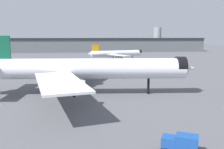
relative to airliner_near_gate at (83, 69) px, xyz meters
The scene contains 5 objects.
ground 8.51m from the airliner_near_gate, 151.74° to the right, with size 900.00×900.00×0.00m, color #56565B.
airliner_near_gate is the anchor object (origin of this frame).
airliner_far_taxiway 106.16m from the airliner_near_gate, 81.00° to the left, with size 43.24×38.59×11.97m.
terminal_building 211.28m from the airliner_near_gate, 86.11° to the left, with size 225.68×45.42×28.33m.
service_truck_front 43.11m from the airliner_near_gate, 65.47° to the right, with size 5.96×4.32×3.00m.
Camera 1 is at (8.40, -71.79, 17.84)m, focal length 38.77 mm.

